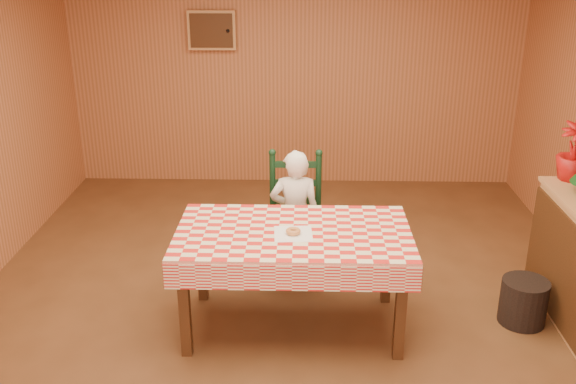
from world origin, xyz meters
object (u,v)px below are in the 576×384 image
at_px(dining_table, 293,242).
at_px(storage_bin, 523,302).
at_px(seated_child, 295,216).
at_px(ladder_chair, 295,220).

distance_m(dining_table, storage_bin, 1.78).
bearing_deg(dining_table, seated_child, 90.00).
xyz_separation_m(dining_table, seated_child, (-0.00, 0.73, -0.13)).
bearing_deg(seated_child, dining_table, 90.00).
distance_m(ladder_chair, storage_bin, 1.87).
bearing_deg(seated_child, storage_bin, 159.58).
distance_m(dining_table, seated_child, 0.74).
bearing_deg(ladder_chair, dining_table, -90.00).
xyz_separation_m(dining_table, ladder_chair, (0.00, 0.79, -0.18)).
height_order(ladder_chair, storage_bin, ladder_chair).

